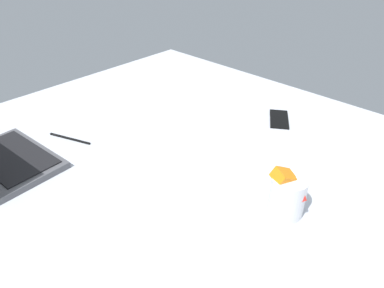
% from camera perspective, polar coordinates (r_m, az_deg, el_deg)
% --- Properties ---
extents(bed_mattress, '(1.80, 1.40, 0.18)m').
position_cam_1_polar(bed_mattress, '(1.19, 2.53, -6.05)').
color(bed_mattress, '#B7BCC6').
rests_on(bed_mattress, ground).
extents(snack_cup, '(0.10, 0.09, 0.14)m').
position_cam_1_polar(snack_cup, '(0.94, 15.04, -7.94)').
color(snack_cup, silver).
rests_on(snack_cup, bed_mattress).
extents(cell_phone, '(0.13, 0.15, 0.01)m').
position_cam_1_polar(cell_phone, '(1.40, 13.80, 3.91)').
color(cell_phone, black).
rests_on(cell_phone, bed_mattress).
extents(charger_cable, '(0.16, 0.06, 0.01)m').
position_cam_1_polar(charger_cable, '(1.31, -19.03, 0.82)').
color(charger_cable, black).
rests_on(charger_cable, bed_mattress).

